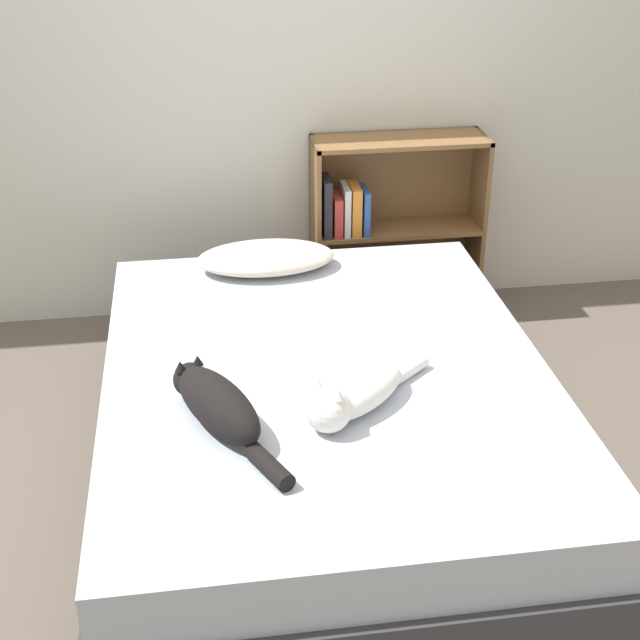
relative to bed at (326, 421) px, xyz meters
The scene contains 7 objects.
ground_plane 0.22m from the bed, ahead, with size 8.00×8.00×0.00m, color brown.
wall_back 1.72m from the bed, 90.00° to the left, with size 8.00×0.06×2.50m.
bed is the anchor object (origin of this frame).
pillow 0.86m from the bed, 99.24° to the left, with size 0.57×0.31×0.10m.
cat_light 0.41m from the bed, 81.75° to the right, with size 0.46×0.41×0.16m.
cat_dark 0.56m from the bed, 143.23° to the right, with size 0.36×0.59×0.15m.
bookshelf 1.35m from the bed, 68.86° to the left, with size 0.79×0.26×0.86m.
Camera 1 is at (-0.40, -2.56, 2.05)m, focal length 50.00 mm.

